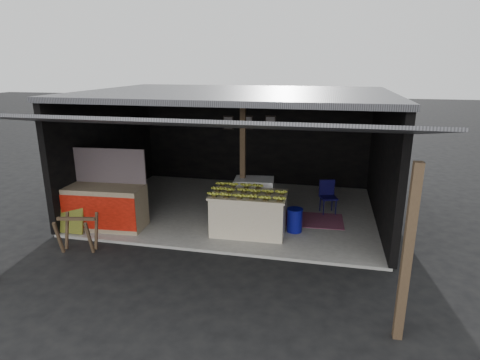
% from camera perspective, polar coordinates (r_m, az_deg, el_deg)
% --- Properties ---
extents(ground, '(80.00, 80.00, 0.00)m').
position_cam_1_polar(ground, '(8.18, -4.54, -10.30)').
color(ground, black).
rests_on(ground, ground).
extents(concrete_slab, '(7.00, 5.00, 0.06)m').
position_cam_1_polar(concrete_slab, '(10.38, -0.53, -4.15)').
color(concrete_slab, gray).
rests_on(concrete_slab, ground).
extents(shophouse, '(7.40, 7.29, 3.02)m').
position_cam_1_polar(shophouse, '(10.16, -0.16, 7.47)').
color(shophouse, black).
rests_on(shophouse, ground).
extents(banana_table, '(1.65, 1.04, 0.90)m').
position_cam_1_polar(banana_table, '(8.77, 1.25, -4.72)').
color(banana_table, silver).
rests_on(banana_table, concrete_slab).
extents(banana_pile, '(1.53, 0.94, 0.18)m').
position_cam_1_polar(banana_pile, '(8.59, 1.27, -1.38)').
color(banana_pile, gold).
rests_on(banana_pile, banana_table).
extents(white_crate, '(0.96, 0.70, 1.00)m').
position_cam_1_polar(white_crate, '(9.50, 1.99, -2.74)').
color(white_crate, white).
rests_on(white_crate, concrete_slab).
extents(neighbor_stall, '(1.75, 0.88, 1.76)m').
position_cam_1_polar(neighbor_stall, '(9.51, -18.49, -3.40)').
color(neighbor_stall, '#998466').
rests_on(neighbor_stall, concrete_slab).
extents(green_signboard, '(0.62, 0.26, 0.91)m').
position_cam_1_polar(green_signboard, '(9.53, -22.96, -4.24)').
color(green_signboard, black).
rests_on(green_signboard, concrete_slab).
extents(sawhorse, '(0.77, 0.76, 0.73)m').
position_cam_1_polar(sawhorse, '(8.65, -22.12, -6.62)').
color(sawhorse, '#4D3926').
rests_on(sawhorse, ground).
extents(water_barrel, '(0.34, 0.34, 0.50)m').
position_cam_1_polar(water_barrel, '(8.98, 7.77, -5.76)').
color(water_barrel, navy).
rests_on(water_barrel, concrete_slab).
extents(plastic_chair, '(0.48, 0.48, 0.82)m').
position_cam_1_polar(plastic_chair, '(10.19, 12.35, -1.93)').
color(plastic_chair, '#0E0B3E').
rests_on(plastic_chair, concrete_slab).
extents(magenta_rug, '(1.54, 1.06, 0.01)m').
position_cam_1_polar(magenta_rug, '(9.74, 10.06, -5.60)').
color(magenta_rug, maroon).
rests_on(magenta_rug, concrete_slab).
extents(picture_frames, '(1.62, 0.04, 0.46)m').
position_cam_1_polar(picture_frames, '(12.23, 1.22, 8.16)').
color(picture_frames, black).
rests_on(picture_frames, shophouse).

